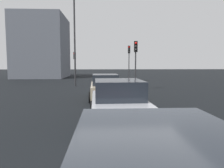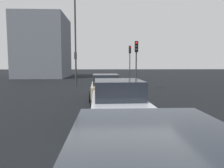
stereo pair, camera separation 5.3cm
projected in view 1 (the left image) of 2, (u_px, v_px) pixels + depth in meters
car_beige_lead at (105, 87)px, 13.49m from camera, size 4.37×2.07×1.57m
car_silver_second at (118, 103)px, 7.89m from camera, size 4.47×2.22×1.65m
traffic_light_near_left at (129, 56)px, 26.15m from camera, size 0.32×0.29×4.40m
traffic_light_near_right at (136, 55)px, 17.87m from camera, size 0.32×0.29×4.09m
traffic_light_far_left at (75, 60)px, 27.09m from camera, size 0.33×0.30×3.68m
street_lamp_kerbside at (75, 33)px, 20.69m from camera, size 0.56×0.36×8.93m
building_facade_left at (43, 47)px, 34.84m from camera, size 9.46×7.51×9.80m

